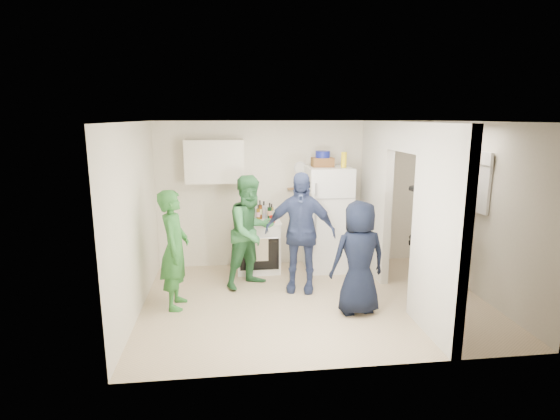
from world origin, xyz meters
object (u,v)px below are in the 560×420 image
object	(u,v)px
wicker_basket	(323,162)
person_nook	(428,235)
yellow_cup_stack_top	(344,160)
person_denim	(300,232)
blue_bowl	(323,154)
person_green_center	(251,232)
fridge	(328,219)
stove	(258,246)
person_green_left	(175,250)
person_navy	(359,258)

from	to	relation	value
wicker_basket	person_nook	world-z (taller)	wicker_basket
yellow_cup_stack_top	person_denim	bearing A→B (deg)	-137.09
blue_bowl	person_nook	world-z (taller)	blue_bowl
person_denim	person_green_center	bearing A→B (deg)	175.51
fridge	person_denim	world-z (taller)	person_denim
stove	person_green_left	size ratio (longest dim) A/B	0.54
person_green_left	person_nook	world-z (taller)	person_nook
wicker_basket	fridge	bearing A→B (deg)	-26.57
blue_bowl	person_navy	bearing A→B (deg)	-86.41
person_denim	person_nook	bearing A→B (deg)	4.00
stove	person_navy	bearing A→B (deg)	-56.10
fridge	stove	bearing A→B (deg)	178.55
wicker_basket	person_green_left	world-z (taller)	wicker_basket
person_nook	yellow_cup_stack_top	bearing A→B (deg)	-136.35
stove	blue_bowl	bearing A→B (deg)	1.06
blue_bowl	yellow_cup_stack_top	distance (m)	0.36
fridge	yellow_cup_stack_top	size ratio (longest dim) A/B	7.01
person_green_center	person_navy	bearing A→B (deg)	-74.63
yellow_cup_stack_top	person_nook	distance (m)	1.80
blue_bowl	person_green_left	size ratio (longest dim) A/B	0.15
stove	fridge	bearing A→B (deg)	-1.45
person_navy	person_nook	xyz separation A→B (m)	(1.18, 0.50, 0.14)
person_navy	person_nook	bearing A→B (deg)	-164.30
person_green_left	person_navy	world-z (taller)	person_green_left
person_green_left	person_denim	distance (m)	1.82
blue_bowl	wicker_basket	bearing A→B (deg)	0.00
fridge	person_navy	xyz separation A→B (m)	(0.01, -1.75, -0.12)
stove	person_denim	xyz separation A→B (m)	(0.56, -0.92, 0.46)
blue_bowl	stove	bearing A→B (deg)	-178.94
stove	person_nook	xyz separation A→B (m)	(2.38, -1.28, 0.46)
stove	person_green_left	distance (m)	1.82
person_navy	person_denim	bearing A→B (deg)	-60.78
person_green_left	person_denim	world-z (taller)	person_denim
stove	fridge	distance (m)	1.26
stove	wicker_basket	bearing A→B (deg)	1.06
wicker_basket	person_denim	xyz separation A→B (m)	(-0.52, -0.94, -0.93)
person_green_left	person_nook	distance (m)	3.59
person_green_center	person_denim	world-z (taller)	person_denim
wicker_basket	person_green_center	xyz separation A→B (m)	(-1.23, -0.68, -0.97)
person_green_center	person_navy	xyz separation A→B (m)	(1.34, -1.12, -0.10)
stove	fridge	size ratio (longest dim) A/B	0.50
stove	person_navy	xyz separation A→B (m)	(1.20, -1.78, 0.32)
fridge	wicker_basket	distance (m)	0.96
person_green_center	yellow_cup_stack_top	bearing A→B (deg)	-15.89
yellow_cup_stack_top	person_denim	xyz separation A→B (m)	(-0.84, -0.79, -0.98)
fridge	wicker_basket	world-z (taller)	wicker_basket
person_green_center	person_denim	size ratio (longest dim) A/B	0.96
stove	person_denim	distance (m)	1.17
stove	person_green_center	world-z (taller)	person_green_center
blue_bowl	person_green_center	xyz separation A→B (m)	(-1.23, -0.68, -1.10)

